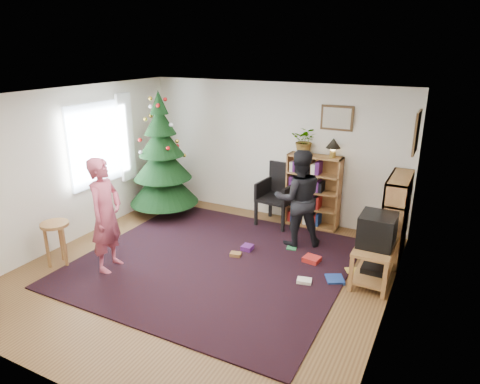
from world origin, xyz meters
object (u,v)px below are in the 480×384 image
at_px(bookshelf_back, 313,190).
at_px(person_by_chair, 298,199).
at_px(picture_back, 337,118).
at_px(person_standing, 106,215).
at_px(armchair, 279,191).
at_px(table_lamp, 333,145).
at_px(christmas_tree, 162,165).
at_px(tv_stand, 374,260).
at_px(picture_right, 417,132).
at_px(potted_plant, 305,141).
at_px(bookshelf_right, 395,217).
at_px(stool, 56,232).
at_px(crt_tv, 377,230).

height_order(bookshelf_back, person_by_chair, person_by_chair).
xyz_separation_m(picture_back, person_standing, (-2.41, -3.01, -1.11)).
xyz_separation_m(armchair, person_by_chair, (0.62, -0.74, 0.20)).
relative_size(picture_back, person_standing, 0.33).
bearing_deg(table_lamp, christmas_tree, -165.51).
relative_size(tv_stand, table_lamp, 2.62).
bearing_deg(picture_right, potted_plant, 162.02).
bearing_deg(christmas_tree, bookshelf_right, 2.08).
height_order(christmas_tree, tv_stand, christmas_tree).
bearing_deg(bookshelf_right, potted_plant, 69.69).
bearing_deg(picture_right, person_standing, -148.57).
bearing_deg(stool, bookshelf_back, 47.46).
bearing_deg(bookshelf_back, picture_back, 24.70).
xyz_separation_m(crt_tv, person_by_chair, (-1.33, 0.62, 0.03)).
bearing_deg(crt_tv, table_lamp, 125.44).
relative_size(person_standing, person_by_chair, 1.05).
height_order(stool, person_standing, person_standing).
distance_m(picture_right, tv_stand, 1.88).
height_order(bookshelf_right, person_by_chair, person_by_chair).
bearing_deg(potted_plant, stool, -130.49).
bearing_deg(table_lamp, bookshelf_back, 180.00).
height_order(picture_back, tv_stand, picture_back).
xyz_separation_m(picture_right, christmas_tree, (-4.32, -0.18, -0.97)).
distance_m(bookshelf_back, bookshelf_right, 1.61).
relative_size(bookshelf_right, person_standing, 0.78).
height_order(bookshelf_right, potted_plant, potted_plant).
relative_size(christmas_tree, person_standing, 1.41).
distance_m(tv_stand, person_standing, 3.78).
height_order(picture_right, bookshelf_right, picture_right).
height_order(person_standing, potted_plant, potted_plant).
bearing_deg(bookshelf_right, stool, 119.95).
distance_m(bookshelf_right, person_standing, 4.25).
height_order(bookshelf_back, person_standing, person_standing).
relative_size(picture_back, christmas_tree, 0.23).
height_order(picture_back, person_standing, picture_back).
relative_size(tv_stand, stool, 1.30).
bearing_deg(picture_back, bookshelf_back, -155.30).
bearing_deg(person_by_chair, christmas_tree, -32.53).
distance_m(picture_back, person_standing, 4.01).
relative_size(bookshelf_back, person_standing, 0.78).
relative_size(bookshelf_right, stool, 1.94).
bearing_deg(stool, tv_stand, 21.22).
relative_size(picture_right, armchair, 0.55).
bearing_deg(armchair, person_by_chair, -44.83).
bearing_deg(picture_right, armchair, 168.36).
xyz_separation_m(armchair, table_lamp, (0.89, 0.14, 0.93)).
distance_m(tv_stand, table_lamp, 2.19).
height_order(person_standing, person_by_chair, person_standing).
xyz_separation_m(person_standing, person_by_chair, (2.15, 2.00, -0.04)).
bearing_deg(person_standing, person_by_chair, -57.66).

